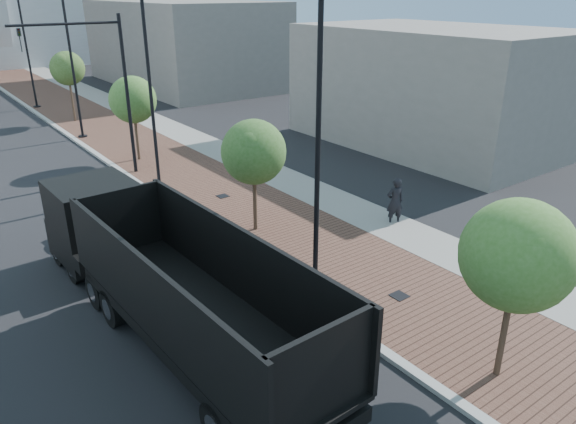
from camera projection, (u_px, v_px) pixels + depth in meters
sidewalk at (97, 116)px, 41.33m from camera, size 7.00×140.00×0.12m
concrete_strip at (131, 111)px, 42.81m from camera, size 2.40×140.00×0.13m
curb at (49, 122)px, 39.40m from camera, size 0.30×140.00×0.14m
dump_truck at (137, 262)px, 16.14m from camera, size 3.11×13.59×3.56m
white_sedan at (124, 222)px, 20.87m from camera, size 3.01×4.47×1.39m
pedestrian at (395, 202)px, 22.04m from camera, size 0.86×0.72×2.03m
streetlight_1 at (315, 163)px, 15.78m from camera, size 1.44×0.56×9.21m
streetlight_2 at (150, 90)px, 24.56m from camera, size 1.72×0.56×9.28m
streetlight_3 at (71, 71)px, 33.58m from camera, size 1.44×0.56×9.21m
streetlight_4 at (26, 47)px, 42.36m from camera, size 1.72×0.56×9.28m
traffic_mast at (108, 80)px, 26.22m from camera, size 5.09×0.20×8.00m
tree_0 at (518, 255)px, 12.33m from camera, size 2.66×2.65×4.77m
tree_1 at (254, 152)px, 20.54m from camera, size 2.53×2.50×4.58m
tree_2 at (133, 100)px, 29.38m from camera, size 2.57×2.56×4.76m
tree_3 at (68, 68)px, 38.13m from camera, size 2.42×2.38×5.06m
commercial_block_ne at (183, 43)px, 54.12m from camera, size 12.00×22.00×8.00m
commercial_block_e at (432, 87)px, 33.16m from camera, size 10.00×16.00×7.00m
utility_cover_1 at (399, 296)px, 16.96m from camera, size 0.50×0.50×0.02m
utility_cover_2 at (223, 196)px, 25.12m from camera, size 0.50×0.50×0.02m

